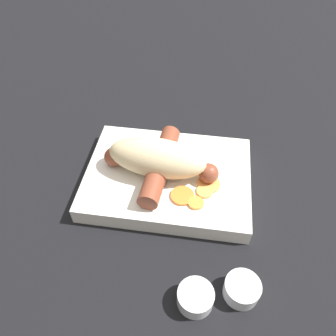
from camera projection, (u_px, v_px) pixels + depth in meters
The scene contains 7 objects.
ground_plane at pixel (168, 184), 0.55m from camera, with size 3.00×3.00×0.00m, color black.
food_tray at pixel (168, 178), 0.53m from camera, with size 0.26×0.19×0.03m.
bread_roll at pixel (157, 159), 0.50m from camera, with size 0.16×0.07×0.06m.
sausage at pixel (160, 165), 0.51m from camera, with size 0.18×0.16×0.03m.
pickled_veggies at pixel (196, 193), 0.49m from camera, with size 0.08×0.07×0.00m.
condiment_cup_near at pixel (195, 298), 0.41m from camera, with size 0.05×0.05×0.03m.
condiment_cup_far at pixel (242, 290), 0.42m from camera, with size 0.05×0.05×0.03m.
Camera 1 is at (0.05, -0.34, 0.42)m, focal length 35.00 mm.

